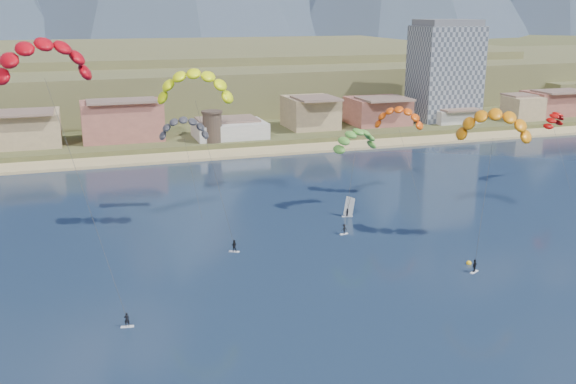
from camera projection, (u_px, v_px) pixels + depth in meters
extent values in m
plane|color=black|center=(374.00, 347.00, 75.83)|extent=(2400.00, 2400.00, 0.00)
cube|color=tan|center=(200.00, 155.00, 172.76)|extent=(2200.00, 12.00, 0.90)
cube|color=brown|center=(105.00, 51.00, 588.27)|extent=(2200.00, 900.00, 4.00)
cube|color=brown|center=(241.00, 74.00, 286.54)|extent=(320.00, 150.00, 15.00)
cube|color=brown|center=(48.00, 68.00, 298.81)|extent=(380.00, 170.00, 18.00)
cube|color=gray|center=(445.00, 73.00, 213.79)|extent=(20.00, 16.00, 30.00)
cube|color=#59595E|center=(448.00, 23.00, 209.46)|extent=(18.00, 14.40, 2.00)
cylinder|color=#47382D|center=(212.00, 128.00, 180.02)|extent=(5.20, 5.20, 8.00)
cylinder|color=#47382D|center=(212.00, 112.00, 178.86)|extent=(5.82, 5.82, 0.60)
cube|color=silver|center=(127.00, 327.00, 80.55)|extent=(1.63, 0.71, 0.11)
imported|color=black|center=(127.00, 319.00, 80.29)|extent=(0.72, 0.53, 1.81)
cylinder|color=#262626|center=(85.00, 195.00, 82.62)|extent=(0.05, 0.05, 32.69)
cube|color=silver|center=(234.00, 251.00, 105.29)|extent=(1.72, 1.24, 0.11)
imported|color=black|center=(234.00, 245.00, 105.01)|extent=(1.17, 1.09, 1.93)
cylinder|color=#262626|center=(214.00, 171.00, 106.85)|extent=(0.05, 0.05, 24.77)
cube|color=silver|center=(474.00, 272.00, 97.16)|extent=(1.71, 1.23, 0.11)
imported|color=black|center=(475.00, 265.00, 96.88)|extent=(1.21, 0.94, 1.92)
cylinder|color=#262626|center=(484.00, 198.00, 101.96)|extent=(0.05, 0.05, 22.76)
cube|color=silver|center=(344.00, 234.00, 113.47)|extent=(1.55, 0.69, 0.10)
imported|color=black|center=(344.00, 229.00, 113.22)|extent=(1.21, 0.82, 1.72)
cylinder|color=#262626|center=(350.00, 187.00, 118.89)|extent=(0.05, 0.05, 18.53)
cylinder|color=#262626|center=(189.00, 179.00, 120.82)|extent=(0.04, 0.04, 16.10)
cylinder|color=#262626|center=(406.00, 165.00, 131.99)|extent=(0.04, 0.04, 16.07)
cylinder|color=#262626|center=(563.00, 158.00, 142.23)|extent=(0.04, 0.04, 14.57)
cube|color=silver|center=(347.00, 216.00, 123.05)|extent=(2.13, 1.06, 0.10)
imported|color=black|center=(347.00, 212.00, 122.83)|extent=(0.81, 0.62, 1.47)
cube|color=white|center=(349.00, 207.00, 122.65)|extent=(1.29, 2.35, 3.52)
sphere|color=yellow|center=(469.00, 263.00, 100.26)|extent=(0.80, 0.80, 0.80)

